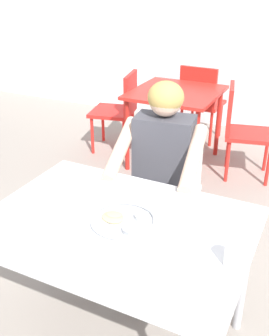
% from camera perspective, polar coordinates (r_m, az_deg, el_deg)
% --- Properties ---
extents(table_foreground, '(1.18, 0.85, 0.75)m').
position_cam_1_polar(table_foreground, '(1.83, -2.51, -9.64)').
color(table_foreground, silver).
rests_on(table_foreground, ground).
extents(thali_tray, '(0.29, 0.29, 0.03)m').
position_cam_1_polar(thali_tray, '(1.78, -1.55, -7.47)').
color(thali_tray, '#B7BABF').
rests_on(thali_tray, table_foreground).
extents(drinking_cup, '(0.07, 0.07, 0.10)m').
position_cam_1_polar(drinking_cup, '(1.57, 13.93, -11.85)').
color(drinking_cup, white).
rests_on(drinking_cup, table_foreground).
extents(chair_foreground, '(0.46, 0.46, 0.89)m').
position_cam_1_polar(chair_foreground, '(2.61, 4.86, -2.01)').
color(chair_foreground, silver).
rests_on(chair_foreground, ground).
extents(diner_foreground, '(0.55, 0.59, 1.21)m').
position_cam_1_polar(diner_foreground, '(2.32, 3.59, 0.08)').
color(diner_foreground, black).
rests_on(diner_foreground, ground).
extents(table_background_red, '(0.80, 0.84, 0.73)m').
position_cam_1_polar(table_background_red, '(3.87, 5.90, 9.56)').
color(table_background_red, red).
rests_on(table_background_red, ground).
extents(chair_red_left, '(0.51, 0.52, 0.83)m').
position_cam_1_polar(chair_red_left, '(4.20, -2.10, 8.79)').
color(chair_red_left, red).
rests_on(chair_red_left, ground).
extents(chair_red_right, '(0.52, 0.48, 0.86)m').
position_cam_1_polar(chair_red_right, '(3.74, 15.02, 5.76)').
color(chair_red_right, red).
rests_on(chair_red_right, ground).
extents(chair_red_far, '(0.44, 0.44, 0.85)m').
position_cam_1_polar(chair_red_far, '(4.48, 9.38, 9.69)').
color(chair_red_far, red).
rests_on(chair_red_far, ground).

